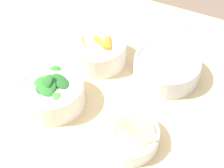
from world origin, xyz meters
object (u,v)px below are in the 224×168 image
bowl_carrots (98,51)px  bowl_greens (53,92)px  bowl_cookies (128,135)px  bowl_beans_hotdog (167,68)px  ruler (147,9)px

bowl_carrots → bowl_greens: bowl_greens is taller
bowl_carrots → bowl_cookies: bowl_carrots is taller
bowl_cookies → bowl_beans_hotdog: bearing=90.7°
ruler → bowl_greens: bearing=-93.4°
bowl_cookies → ruler: size_ratio=0.42×
bowl_greens → bowl_cookies: (0.21, -0.02, -0.01)m
bowl_beans_hotdog → bowl_carrots: bearing=-170.8°
bowl_beans_hotdog → bowl_cookies: 0.23m
bowl_carrots → bowl_beans_hotdog: bearing=9.2°
bowl_carrots → bowl_cookies: size_ratio=1.11×
ruler → bowl_carrots: bearing=-92.2°
bowl_greens → bowl_cookies: size_ratio=1.12×
bowl_beans_hotdog → bowl_cookies: bearing=-89.3°
ruler → bowl_cookies: bearing=-70.8°
bowl_cookies → ruler: (-0.18, 0.51, -0.02)m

